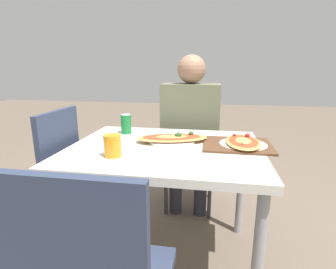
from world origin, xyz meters
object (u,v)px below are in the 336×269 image
Objects in this scene: dining_table at (165,160)px; chair_side_left at (46,178)px; chair_far_seated at (191,145)px; drink_glass at (112,146)px; pizza_main at (172,139)px; pizza_second at (243,143)px; soda_can at (126,124)px; person_seated at (190,123)px.

dining_table is 0.72m from chair_side_left.
chair_far_seated is 8.51× the size of drink_glass.
pizza_main reaches higher than pizza_second.
soda_can is (-0.32, 0.15, 0.04)m from pizza_main.
soda_can reaches higher than dining_table.
pizza_main reaches higher than dining_table.
chair_side_left is 1.15m from pizza_second.
dining_table is at bearing -85.16° from chair_side_left.
person_seated reaches higher than pizza_second.
dining_table is 2.33× the size of pizza_main.
person_seated is at bearing -48.62° from chair_side_left.
person_seated is 11.48× the size of drink_glass.
chair_far_seated reaches higher than drink_glass.
drink_glass reaches higher than dining_table.
pizza_second is (0.72, -0.17, -0.04)m from soda_can.
person_seated is (-0.00, -0.11, 0.21)m from chair_far_seated.
soda_can reaches higher than drink_glass.
chair_far_seated reaches higher than dining_table.
chair_side_left is at bearing -175.16° from dining_table.
drink_glass is (-0.22, -0.20, 0.13)m from dining_table.
chair_far_seated is 0.69m from soda_can.
chair_far_seated is 2.06× the size of pizza_main.
dining_table is at bearing -169.87° from pizza_second.
chair_side_left reaches higher than soda_can.
chair_side_left is 2.87× the size of pizza_second.
pizza_second is at bearing 10.13° from dining_table.
soda_can is at bearing -53.16° from chair_side_left.
chair_far_seated reaches higher than pizza_main.
person_seated is 0.55m from soda_can.
drink_glass is (-0.30, -0.95, 0.27)m from chair_far_seated.
pizza_second is at bearing 116.58° from chair_far_seated.
pizza_main is at bearing 83.81° from person_seated.
chair_far_seated is at bearing 52.82° from soda_can.
pizza_second is at bearing -83.17° from chair_side_left.
chair_far_seated is at bearing -44.26° from chair_side_left.
pizza_main is at bearing 50.87° from drink_glass.
drink_glass reaches higher than pizza_main.
person_seated is 3.87× the size of pizza_second.
chair_far_seated is 0.79m from pizza_second.
person_seated is at bearing 82.53° from dining_table.
dining_table is 0.41m from soda_can.
person_seated is at bearing 83.81° from pizza_main.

